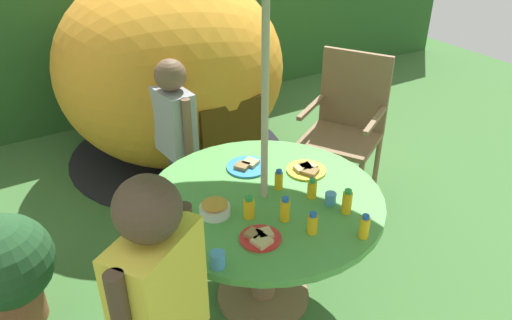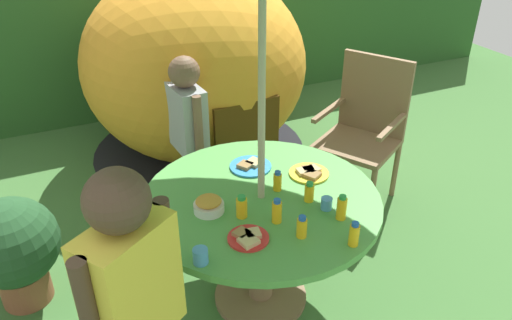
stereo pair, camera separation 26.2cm
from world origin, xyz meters
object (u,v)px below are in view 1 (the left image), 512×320
object	(u,v)px
dome_tent	(171,68)
juice_bottle_mid_left	(249,208)
wooden_chair	(347,119)
potted_plant	(6,266)
child_in_grey_shirt	(175,123)
plate_center_back	(247,166)
juice_bottle_near_right	(285,210)
garden_table	(264,219)
juice_bottle_front_edge	(347,202)
juice_bottle_near_left	(312,189)
plate_mid_right	(306,169)
juice_bottle_far_left	(279,180)
child_in_yellow_shirt	(159,294)
cup_near	(218,260)
juice_bottle_far_right	(312,223)
juice_bottle_back_edge	(364,227)
cup_far	(330,199)
snack_bowl	(215,208)
plate_center_front	(260,238)

from	to	relation	value
dome_tent	juice_bottle_mid_left	xyz separation A→B (m)	(-0.43, -2.00, -0.02)
wooden_chair	dome_tent	size ratio (longest dim) A/B	0.53
potted_plant	child_in_grey_shirt	distance (m)	1.29
plate_center_back	juice_bottle_near_right	world-z (taller)	juice_bottle_near_right
garden_table	juice_bottle_front_edge	distance (m)	0.48
juice_bottle_near_left	juice_bottle_near_right	bearing A→B (deg)	-158.70
plate_mid_right	juice_bottle_far_left	size ratio (longest dim) A/B	1.96
garden_table	juice_bottle_far_left	size ratio (longest dim) A/B	10.98
garden_table	potted_plant	xyz separation A→B (m)	(-1.25, 0.56, -0.18)
child_in_grey_shirt	child_in_yellow_shirt	world-z (taller)	child_in_yellow_shirt
garden_table	child_in_yellow_shirt	world-z (taller)	child_in_yellow_shirt
juice_bottle_near_left	juice_bottle_far_left	xyz separation A→B (m)	(-0.10, 0.16, 0.00)
potted_plant	child_in_grey_shirt	xyz separation A→B (m)	(1.16, 0.40, 0.38)
juice_bottle_near_right	cup_near	world-z (taller)	juice_bottle_near_right
juice_bottle_far_right	cup_near	size ratio (longest dim) A/B	1.57
garden_table	juice_bottle_back_edge	world-z (taller)	juice_bottle_back_edge
potted_plant	plate_center_back	distance (m)	1.39
cup_far	potted_plant	bearing A→B (deg)	152.04
juice_bottle_near_left	cup_far	size ratio (longest dim) A/B	1.73
juice_bottle_mid_left	plate_mid_right	bearing A→B (deg)	22.14
plate_mid_right	cup_near	distance (m)	0.90
potted_plant	cup_near	xyz separation A→B (m)	(0.80, -0.91, 0.37)
juice_bottle_front_edge	juice_bottle_back_edge	size ratio (longest dim) A/B	1.07
cup_near	plate_mid_right	bearing A→B (deg)	28.86
child_in_grey_shirt	cup_near	size ratio (longest dim) A/B	16.51
child_in_yellow_shirt	juice_bottle_mid_left	distance (m)	0.74
child_in_yellow_shirt	juice_bottle_front_edge	bearing A→B (deg)	-23.75
garden_table	juice_bottle_near_right	distance (m)	0.31
juice_bottle_near_right	juice_bottle_mid_left	size ratio (longest dim) A/B	1.08
cup_near	juice_bottle_mid_left	bearing A→B (deg)	38.50
snack_bowl	juice_bottle_far_left	size ratio (longest dim) A/B	1.34
potted_plant	juice_bottle_near_right	distance (m)	1.51
child_in_grey_shirt	juice_bottle_near_left	bearing A→B (deg)	9.90
garden_table	wooden_chair	size ratio (longest dim) A/B	1.16
snack_bowl	juice_bottle_far_left	distance (m)	0.40
plate_center_front	cup_near	size ratio (longest dim) A/B	2.68
cup_far	juice_bottle_far_right	bearing A→B (deg)	-147.65
dome_tent	snack_bowl	distance (m)	1.97
plate_center_front	child_in_yellow_shirt	bearing A→B (deg)	-158.56
wooden_chair	snack_bowl	distance (m)	1.62
wooden_chair	plate_center_back	bearing A→B (deg)	-100.81
plate_center_front	juice_bottle_back_edge	xyz separation A→B (m)	(0.42, -0.23, 0.05)
snack_bowl	cup_near	distance (m)	0.38
plate_center_back	juice_bottle_front_edge	world-z (taller)	juice_bottle_front_edge
plate_center_back	juice_bottle_mid_left	xyz separation A→B (m)	(-0.23, -0.41, 0.05)
potted_plant	snack_bowl	xyz separation A→B (m)	(0.96, -0.57, 0.37)
child_in_grey_shirt	juice_bottle_back_edge	size ratio (longest dim) A/B	9.63
plate_mid_right	wooden_chair	bearing A→B (deg)	36.33
juice_bottle_far_left	cup_far	world-z (taller)	juice_bottle_far_left
juice_bottle_front_edge	juice_bottle_near_left	bearing A→B (deg)	108.46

